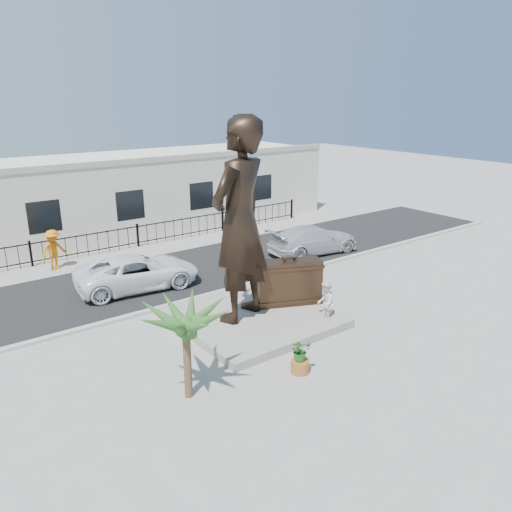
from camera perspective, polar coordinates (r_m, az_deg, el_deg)
The scene contains 16 objects.
ground at distance 17.80m, azimuth 3.89°, elevation -8.67°, with size 100.00×100.00×0.00m, color #9E9991.
street at distance 23.94m, azimuth -8.60°, elevation -1.65°, with size 40.00×7.00×0.01m, color black.
curb at distance 21.08m, azimuth -4.07°, elevation -4.10°, with size 40.00×0.25×0.12m, color #A5A399.
far_sidewalk at distance 27.37m, azimuth -12.59°, elevation 0.66°, with size 40.00×2.50×0.02m, color #9E9991.
plinth at distance 18.51m, azimuth -0.32°, elevation -7.02°, with size 5.20×5.20×0.30m, color gray.
fence at distance 27.91m, azimuth -13.36°, elevation 2.20°, with size 22.00×0.10×1.20m, color black.
building at distance 31.37m, azimuth -16.69°, elevation 6.66°, with size 28.00×7.00×4.40m, color silver.
statue at distance 17.07m, azimuth -1.90°, elevation 3.98°, with size 2.59×1.70×7.09m, color black.
suitcase at distance 19.04m, azimuth 3.78°, elevation -3.02°, with size 2.44×0.78×1.72m, color #362316.
tourist at distance 18.23m, azimuth 7.91°, elevation -5.33°, with size 0.79×0.61×1.62m, color white.
car_white at distance 21.92m, azimuth -13.38°, elevation -1.79°, with size 2.40×5.21×1.45m, color white.
car_silver at distance 26.27m, azimuth 6.58°, elevation 1.89°, with size 2.02×4.97×1.44m, color silver.
worker at distance 25.36m, azimuth -22.12°, elevation 0.66°, with size 1.25×0.72×1.94m, color orange.
palm_tree at distance 14.50m, azimuth -7.66°, elevation -15.59°, with size 1.80×1.80×3.20m, color #28551F, non-canonical shape.
planter at distance 15.39m, azimuth 5.06°, elevation -12.45°, with size 0.56×0.56×0.40m, color #985828.
shrub at distance 15.13m, azimuth 5.12°, elevation -10.69°, with size 0.61×0.53×0.68m, color #245C1E.
Camera 1 is at (-10.42, -12.02, 8.00)m, focal length 35.00 mm.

